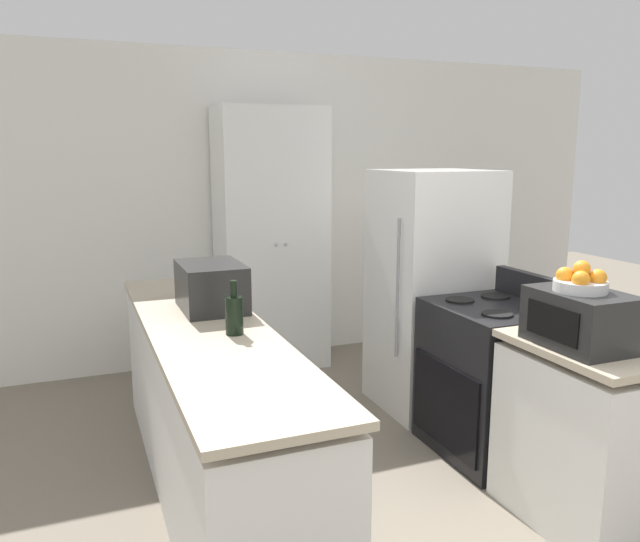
{
  "coord_description": "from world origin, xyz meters",
  "views": [
    {
      "loc": [
        -1.43,
        -1.63,
        1.79
      ],
      "look_at": [
        0.0,
        1.93,
        1.05
      ],
      "focal_mm": 35.0,
      "sensor_mm": 36.0,
      "label": 1
    }
  ],
  "objects_px": {
    "refrigerator": "(432,291)",
    "microwave": "(212,286)",
    "toaster_oven": "(580,319)",
    "pantry_cabinet": "(271,240)",
    "stove": "(492,378)",
    "wine_bottle": "(234,314)",
    "fruit_bowl": "(581,281)"
  },
  "relations": [
    {
      "from": "toaster_oven",
      "to": "fruit_bowl",
      "type": "xyz_separation_m",
      "value": [
        -0.01,
        0.01,
        0.18
      ]
    },
    {
      "from": "toaster_oven",
      "to": "wine_bottle",
      "type": "bearing_deg",
      "value": 151.26
    },
    {
      "from": "refrigerator",
      "to": "pantry_cabinet",
      "type": "bearing_deg",
      "value": 122.83
    },
    {
      "from": "stove",
      "to": "fruit_bowl",
      "type": "distance_m",
      "value": 1.08
    },
    {
      "from": "microwave",
      "to": "fruit_bowl",
      "type": "height_order",
      "value": "fruit_bowl"
    },
    {
      "from": "stove",
      "to": "toaster_oven",
      "type": "relative_size",
      "value": 2.35
    },
    {
      "from": "toaster_oven",
      "to": "refrigerator",
      "type": "bearing_deg",
      "value": 83.59
    },
    {
      "from": "refrigerator",
      "to": "toaster_oven",
      "type": "relative_size",
      "value": 3.69
    },
    {
      "from": "pantry_cabinet",
      "to": "refrigerator",
      "type": "relative_size",
      "value": 1.28
    },
    {
      "from": "refrigerator",
      "to": "toaster_oven",
      "type": "distance_m",
      "value": 1.55
    },
    {
      "from": "refrigerator",
      "to": "wine_bottle",
      "type": "xyz_separation_m",
      "value": [
        -1.6,
        -0.75,
        0.17
      ]
    },
    {
      "from": "stove",
      "to": "toaster_oven",
      "type": "xyz_separation_m",
      "value": [
        -0.13,
        -0.77,
        0.57
      ]
    },
    {
      "from": "pantry_cabinet",
      "to": "microwave",
      "type": "distance_m",
      "value": 1.65
    },
    {
      "from": "toaster_oven",
      "to": "fruit_bowl",
      "type": "bearing_deg",
      "value": 149.96
    },
    {
      "from": "refrigerator",
      "to": "microwave",
      "type": "height_order",
      "value": "refrigerator"
    },
    {
      "from": "refrigerator",
      "to": "toaster_oven",
      "type": "bearing_deg",
      "value": -96.41
    },
    {
      "from": "microwave",
      "to": "fruit_bowl",
      "type": "distance_m",
      "value": 1.93
    },
    {
      "from": "microwave",
      "to": "toaster_oven",
      "type": "height_order",
      "value": "microwave"
    },
    {
      "from": "pantry_cabinet",
      "to": "toaster_oven",
      "type": "bearing_deg",
      "value": -77.42
    },
    {
      "from": "microwave",
      "to": "toaster_oven",
      "type": "relative_size",
      "value": 1.05
    },
    {
      "from": "refrigerator",
      "to": "microwave",
      "type": "relative_size",
      "value": 3.52
    },
    {
      "from": "wine_bottle",
      "to": "toaster_oven",
      "type": "xyz_separation_m",
      "value": [
        1.42,
        -0.78,
        0.03
      ]
    },
    {
      "from": "stove",
      "to": "wine_bottle",
      "type": "bearing_deg",
      "value": 179.71
    },
    {
      "from": "stove",
      "to": "refrigerator",
      "type": "height_order",
      "value": "refrigerator"
    },
    {
      "from": "pantry_cabinet",
      "to": "fruit_bowl",
      "type": "height_order",
      "value": "pantry_cabinet"
    },
    {
      "from": "microwave",
      "to": "wine_bottle",
      "type": "distance_m",
      "value": 0.53
    },
    {
      "from": "refrigerator",
      "to": "toaster_oven",
      "type": "height_order",
      "value": "refrigerator"
    },
    {
      "from": "stove",
      "to": "refrigerator",
      "type": "distance_m",
      "value": 0.85
    },
    {
      "from": "toaster_oven",
      "to": "microwave",
      "type": "bearing_deg",
      "value": 137.27
    },
    {
      "from": "microwave",
      "to": "fruit_bowl",
      "type": "relative_size",
      "value": 2.0
    },
    {
      "from": "pantry_cabinet",
      "to": "fruit_bowl",
      "type": "xyz_separation_m",
      "value": [
        0.6,
        -2.74,
        0.14
      ]
    },
    {
      "from": "pantry_cabinet",
      "to": "refrigerator",
      "type": "bearing_deg",
      "value": -57.17
    }
  ]
}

